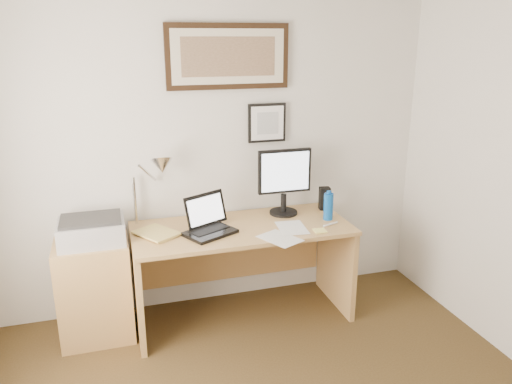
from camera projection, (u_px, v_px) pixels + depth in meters
name	position (u px, v px, depth m)	size (l,w,h in m)	color
wall_back	(210.00, 151.00, 3.82)	(3.50, 0.02, 2.50)	silver
side_cabinet	(95.00, 290.00, 3.54)	(0.50, 0.40, 0.73)	#AF8349
water_bottle	(328.00, 207.00, 3.79)	(0.07, 0.07, 0.21)	#0D51AD
bottle_cap	(329.00, 192.00, 3.76)	(0.04, 0.04, 0.02)	#0D51AD
speaker	(324.00, 198.00, 4.02)	(0.08, 0.07, 0.18)	black
paper_sheet_a	(280.00, 238.00, 3.46)	(0.20, 0.29, 0.00)	white
paper_sheet_b	(292.00, 228.00, 3.65)	(0.20, 0.28, 0.00)	white
sticky_pad	(320.00, 231.00, 3.58)	(0.09, 0.09, 0.01)	#FFF378
marker_pen	(330.00, 224.00, 3.70)	(0.02, 0.02, 0.14)	silver
book	(144.00, 238.00, 3.44)	(0.22, 0.30, 0.02)	#D7BD65
desk	(239.00, 251.00, 3.82)	(1.60, 0.70, 0.75)	#AF8349
laptop	(208.00, 224.00, 3.56)	(0.41, 0.43, 0.26)	black
lcd_monitor	(284.00, 179.00, 3.85)	(0.42, 0.22, 0.52)	black
printer	(92.00, 230.00, 3.42)	(0.44, 0.34, 0.18)	#A6A6A9
desk_lamp	(159.00, 169.00, 3.56)	(0.29, 0.27, 0.53)	silver
picture_large	(228.00, 57.00, 3.63)	(0.92, 0.04, 0.47)	black
picture_small	(267.00, 123.00, 3.86)	(0.30, 0.03, 0.30)	black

